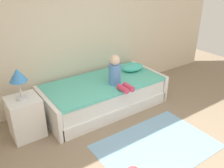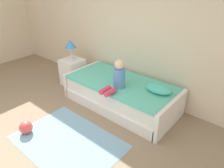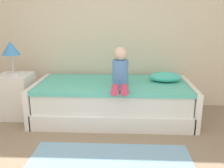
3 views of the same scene
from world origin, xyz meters
TOP-DOWN VIEW (x-y plane):
  - wall_rear at (0.00, 2.60)m, footprint 7.20×0.10m
  - bed at (0.39, 2.00)m, footprint 2.11×1.00m
  - nightstand at (-0.96, 1.99)m, footprint 0.44×0.44m
  - table_lamp at (-0.96, 1.99)m, footprint 0.24×0.24m
  - child_figure at (0.49, 1.77)m, footprint 0.20×0.51m
  - pillow at (1.10, 2.10)m, footprint 0.44×0.30m

SIDE VIEW (x-z plane):
  - bed at x=0.39m, z-range 0.00..0.50m
  - nightstand at x=-0.96m, z-range 0.00..0.60m
  - pillow at x=1.10m, z-range 0.50..0.63m
  - child_figure at x=0.49m, z-range 0.45..0.96m
  - table_lamp at x=-0.96m, z-range 0.71..1.16m
  - wall_rear at x=0.00m, z-range 0.00..2.90m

